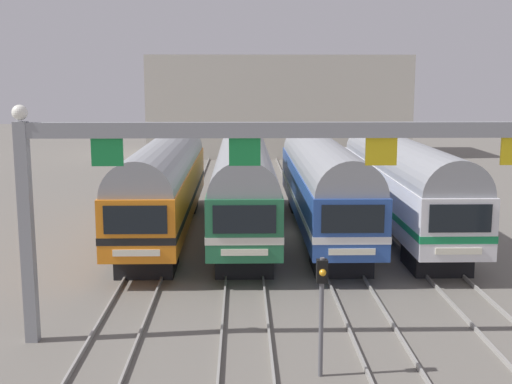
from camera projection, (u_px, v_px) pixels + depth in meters
ground_plane at (283, 234)px, 33.26m from camera, size 160.00×160.00×0.00m
track_bed at (269, 180)px, 49.99m from camera, size 13.22×70.00×0.15m
commuter_train_orange at (164, 181)px, 32.67m from camera, size 2.88×18.06×5.05m
commuter_train_green at (244, 181)px, 32.76m from camera, size 2.88×18.06×5.05m
commuter_train_blue at (323, 181)px, 32.84m from camera, size 2.88×18.06×5.05m
commuter_train_white at (401, 180)px, 32.92m from camera, size 2.88×18.06×4.77m
catenary_gantry at (313, 170)px, 19.09m from camera, size 16.95×0.44×6.97m
yard_signal_mast at (322, 295)px, 17.07m from camera, size 0.28×0.35×3.20m
maintenance_building at (277, 106)px, 67.25m from camera, size 25.23×10.00×9.79m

